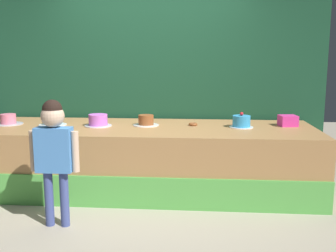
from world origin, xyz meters
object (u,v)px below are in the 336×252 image
(cake_far_left, at_px, (8,120))
(cake_left, at_px, (53,121))
(pink_box, at_px, (288,121))
(donut, at_px, (193,124))
(cake_center, at_px, (98,121))
(cake_right, at_px, (146,121))
(child_figure, at_px, (54,146))
(cake_far_right, at_px, (241,122))

(cake_far_left, height_order, cake_left, cake_far_left)
(pink_box, distance_m, donut, 1.13)
(cake_left, bearing_deg, donut, 3.79)
(cake_center, distance_m, cake_right, 0.57)
(child_figure, distance_m, donut, 1.76)
(child_figure, relative_size, cake_left, 3.61)
(child_figure, xyz_separation_m, cake_right, (0.68, 1.21, 0.05))
(child_figure, bearing_deg, cake_center, 84.03)
(donut, bearing_deg, cake_left, -176.21)
(pink_box, distance_m, cake_center, 2.26)
(donut, xyz_separation_m, cake_center, (-1.13, -0.13, 0.05))
(pink_box, height_order, cake_far_left, same)
(cake_right, xyz_separation_m, cake_far_right, (1.13, -0.05, 0.01))
(cake_center, relative_size, cake_right, 1.05)
(child_figure, relative_size, cake_right, 3.87)
(pink_box, relative_size, donut, 1.87)
(pink_box, height_order, cake_center, cake_center)
(pink_box, height_order, cake_far_right, cake_far_right)
(child_figure, height_order, cake_far_right, child_figure)
(child_figure, bearing_deg, cake_right, 60.54)
(pink_box, relative_size, cake_center, 0.61)
(cake_far_right, bearing_deg, cake_right, 177.61)
(donut, relative_size, cake_far_left, 0.31)
(cake_left, distance_m, cake_center, 0.56)
(child_figure, bearing_deg, donut, 45.09)
(cake_center, bearing_deg, cake_far_left, 178.35)
(pink_box, distance_m, cake_right, 1.69)
(donut, bearing_deg, cake_right, -175.66)
(cake_left, bearing_deg, cake_far_left, 178.32)
(cake_right, bearing_deg, donut, 4.34)
(donut, bearing_deg, pink_box, 3.13)
(pink_box, height_order, cake_right, same)
(cake_center, xyz_separation_m, cake_right, (0.56, 0.09, -0.01))
(cake_left, xyz_separation_m, cake_center, (0.56, -0.02, 0.02))
(cake_left, height_order, cake_far_right, cake_far_right)
(cake_right, height_order, cake_far_right, cake_far_right)
(cake_left, distance_m, cake_far_right, 2.26)
(pink_box, bearing_deg, child_figure, -151.09)
(cake_center, distance_m, cake_far_right, 1.69)
(child_figure, relative_size, cake_far_right, 4.30)
(cake_left, distance_m, cake_right, 1.13)
(cake_left, bearing_deg, child_figure, -68.55)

